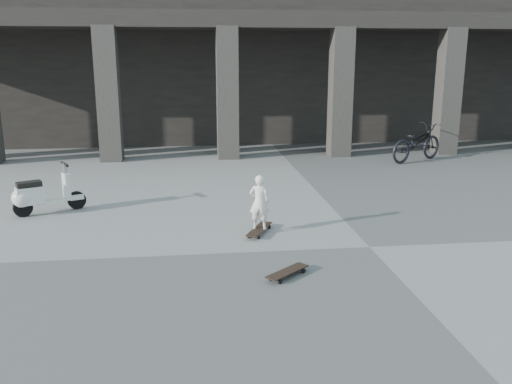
{
  "coord_description": "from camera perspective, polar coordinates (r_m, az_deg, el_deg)",
  "views": [
    {
      "loc": [
        -2.95,
        -8.34,
        3.13
      ],
      "look_at": [
        -1.76,
        1.45,
        0.65
      ],
      "focal_mm": 38.0,
      "sensor_mm": 36.0,
      "label": 1
    }
  ],
  "objects": [
    {
      "name": "longboard",
      "position": [
        9.85,
        0.35,
        -3.97
      ],
      "size": [
        0.58,
        0.91,
        0.09
      ],
      "rotation": [
        0.0,
        0.0,
        1.12
      ],
      "color": "black",
      "rests_on": "ground"
    },
    {
      "name": "colonnade",
      "position": [
        22.3,
        0.68,
        13.87
      ],
      "size": [
        28.0,
        8.82,
        6.0
      ],
      "color": "black",
      "rests_on": "ground"
    },
    {
      "name": "bicycle",
      "position": [
        17.25,
        16.55,
        5.0
      ],
      "size": [
        2.26,
        1.72,
        1.14
      ],
      "primitive_type": "imported",
      "rotation": [
        0.0,
        0.0,
        2.08
      ],
      "color": "black",
      "rests_on": "ground"
    },
    {
      "name": "child",
      "position": [
        9.71,
        0.36,
        -1.06
      ],
      "size": [
        0.41,
        0.33,
        1.0
      ],
      "primitive_type": "imported",
      "rotation": [
        0.0,
        0.0,
        2.87
      ],
      "color": "silver",
      "rests_on": "longboard"
    },
    {
      "name": "skateboard_spare",
      "position": [
        7.99,
        3.32,
        -8.42
      ],
      "size": [
        0.72,
        0.66,
        0.09
      ],
      "rotation": [
        0.0,
        0.0,
        0.71
      ],
      "color": "black",
      "rests_on": "ground"
    },
    {
      "name": "ground",
      "position": [
        9.38,
        11.86,
        -5.69
      ],
      "size": [
        90.0,
        90.0,
        0.0
      ],
      "primitive_type": "plane",
      "color": "#52524F",
      "rests_on": "ground"
    },
    {
      "name": "scooter",
      "position": [
        11.78,
        -22.1,
        -0.34
      ],
      "size": [
        1.34,
        0.81,
        1.01
      ],
      "rotation": [
        0.0,
        0.0,
        0.46
      ],
      "color": "black",
      "rests_on": "ground"
    }
  ]
}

